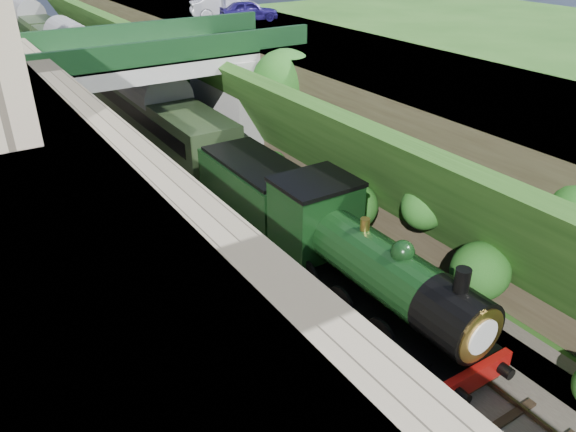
{
  "coord_description": "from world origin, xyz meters",
  "views": [
    {
      "loc": [
        -9.62,
        -5.27,
        12.31
      ],
      "look_at": [
        0.0,
        9.71,
        2.89
      ],
      "focal_mm": 35.0,
      "sensor_mm": 36.0,
      "label": 1
    }
  ],
  "objects_px": {
    "car_silver": "(225,6)",
    "tender": "(257,195)",
    "locomotive": "(365,268)",
    "tree": "(286,86)",
    "car_blue": "(249,11)",
    "road_bridge": "(161,90)"
  },
  "relations": [
    {
      "from": "car_silver",
      "to": "tender",
      "type": "xyz_separation_m",
      "value": [
        -7.64,
        -17.33,
        -5.42
      ]
    },
    {
      "from": "locomotive",
      "to": "tender",
      "type": "bearing_deg",
      "value": 90.0
    },
    {
      "from": "tree",
      "to": "car_blue",
      "type": "relative_size",
      "value": 1.69
    },
    {
      "from": "locomotive",
      "to": "tree",
      "type": "bearing_deg",
      "value": 69.2
    },
    {
      "from": "car_blue",
      "to": "locomotive",
      "type": "xyz_separation_m",
      "value": [
        -8.4,
        -22.77,
        -5.02
      ]
    },
    {
      "from": "tender",
      "to": "car_silver",
      "type": "bearing_deg",
      "value": 66.22
    },
    {
      "from": "locomotive",
      "to": "tender",
      "type": "xyz_separation_m",
      "value": [
        -0.0,
        7.36,
        -0.27
      ]
    },
    {
      "from": "road_bridge",
      "to": "car_blue",
      "type": "distance_m",
      "value": 10.65
    },
    {
      "from": "tender",
      "to": "road_bridge",
      "type": "bearing_deg",
      "value": 91.48
    },
    {
      "from": "car_silver",
      "to": "locomotive",
      "type": "bearing_deg",
      "value": -179.86
    },
    {
      "from": "road_bridge",
      "to": "tender",
      "type": "distance_m",
      "value": 10.2
    },
    {
      "from": "tree",
      "to": "locomotive",
      "type": "distance_m",
      "value": 13.55
    },
    {
      "from": "car_blue",
      "to": "locomotive",
      "type": "distance_m",
      "value": 24.79
    },
    {
      "from": "road_bridge",
      "to": "tender",
      "type": "xyz_separation_m",
      "value": [
        0.26,
        -9.89,
        -2.46
      ]
    },
    {
      "from": "car_silver",
      "to": "road_bridge",
      "type": "bearing_deg",
      "value": 150.61
    },
    {
      "from": "tree",
      "to": "car_silver",
      "type": "bearing_deg",
      "value": 76.62
    },
    {
      "from": "locomotive",
      "to": "road_bridge",
      "type": "bearing_deg",
      "value": 90.85
    },
    {
      "from": "tree",
      "to": "tender",
      "type": "relative_size",
      "value": 1.1
    },
    {
      "from": "car_silver",
      "to": "tender",
      "type": "height_order",
      "value": "car_silver"
    },
    {
      "from": "car_blue",
      "to": "locomotive",
      "type": "relative_size",
      "value": 0.38
    },
    {
      "from": "car_blue",
      "to": "car_silver",
      "type": "distance_m",
      "value": 2.06
    },
    {
      "from": "road_bridge",
      "to": "tender",
      "type": "bearing_deg",
      "value": -88.52
    }
  ]
}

